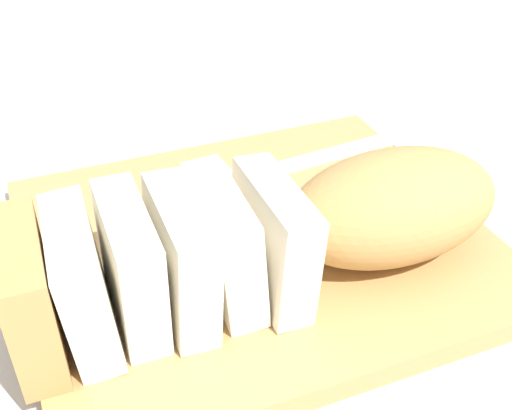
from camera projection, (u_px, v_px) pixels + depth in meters
ground_plane at (256, 253)px, 0.53m from camera, size 3.00×3.00×0.00m
cutting_board at (256, 244)px, 0.52m from camera, size 0.36×0.32×0.02m
bread_loaf at (283, 233)px, 0.45m from camera, size 0.36×0.10×0.09m
bread_knife at (228, 176)px, 0.58m from camera, size 0.27×0.05×0.02m
crumb_near_knife at (222, 219)px, 0.53m from camera, size 0.01×0.01×0.01m
crumb_near_loaf at (322, 259)px, 0.49m from camera, size 0.01×0.01×0.01m
crumb_stray_left at (262, 274)px, 0.48m from camera, size 0.01×0.01×0.01m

